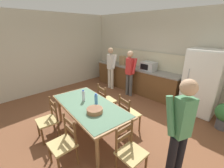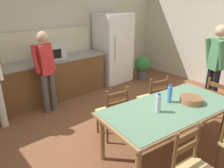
% 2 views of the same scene
% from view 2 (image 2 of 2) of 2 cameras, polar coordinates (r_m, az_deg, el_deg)
% --- Properties ---
extents(ground_plane, '(8.32, 8.32, 0.00)m').
position_cam_2_polar(ground_plane, '(3.86, 5.32, -12.84)').
color(ground_plane, brown).
extents(wall_back, '(6.52, 0.12, 2.90)m').
position_cam_2_polar(wall_back, '(5.42, -15.22, 13.11)').
color(wall_back, beige).
rests_on(wall_back, ground).
extents(kitchen_counter, '(3.59, 0.66, 0.93)m').
position_cam_2_polar(kitchen_counter, '(4.95, -20.79, -0.13)').
color(kitchen_counter, brown).
rests_on(kitchen_counter, ground).
extents(counter_splashback, '(3.55, 0.03, 0.60)m').
position_cam_2_polar(counter_splashback, '(5.03, -23.19, 8.95)').
color(counter_splashback, beige).
rests_on(counter_splashback, kitchen_counter).
extents(refrigerator, '(0.88, 0.73, 1.82)m').
position_cam_2_polar(refrigerator, '(5.93, 0.41, 9.21)').
color(refrigerator, white).
rests_on(refrigerator, ground).
extents(microwave, '(0.50, 0.39, 0.30)m').
position_cam_2_polar(microwave, '(4.97, -15.23, 8.01)').
color(microwave, '#B2B7BC').
rests_on(microwave, kitchen_counter).
extents(dining_table, '(2.10, 1.19, 0.75)m').
position_cam_2_polar(dining_table, '(3.22, 14.88, -6.91)').
color(dining_table, olive).
rests_on(dining_table, ground).
extents(bottle_near_centre, '(0.07, 0.07, 0.27)m').
position_cam_2_polar(bottle_near_centre, '(2.96, 12.01, -4.92)').
color(bottle_near_centre, silver).
rests_on(bottle_near_centre, dining_table).
extents(bottle_off_centre, '(0.07, 0.07, 0.27)m').
position_cam_2_polar(bottle_off_centre, '(3.28, 14.82, -2.56)').
color(bottle_off_centre, '#4C8ED6').
rests_on(bottle_off_centre, dining_table).
extents(serving_bowl, '(0.32, 0.32, 0.09)m').
position_cam_2_polar(serving_bowl, '(3.38, 19.96, -3.77)').
color(serving_bowl, '#9E6642').
rests_on(serving_bowl, dining_table).
extents(chair_side_far_left, '(0.49, 0.47, 0.91)m').
position_cam_2_polar(chair_side_far_left, '(3.57, 0.24, -7.47)').
color(chair_side_far_left, brown).
rests_on(chair_side_far_left, ground).
extents(chair_side_far_right, '(0.50, 0.48, 0.91)m').
position_cam_2_polar(chair_side_far_right, '(4.09, 10.73, -3.94)').
color(chair_side_far_right, brown).
rests_on(chair_side_far_right, ground).
extents(chair_head_end, '(0.42, 0.44, 0.91)m').
position_cam_2_polar(chair_head_end, '(4.30, 26.22, -4.59)').
color(chair_head_end, brown).
rests_on(chair_head_end, ground).
extents(person_at_counter, '(0.41, 0.28, 1.62)m').
position_cam_2_polar(person_at_counter, '(4.39, -16.83, 3.86)').
color(person_at_counter, '#4C4C4C').
rests_on(person_at_counter, ground).
extents(person_by_table, '(0.39, 0.49, 1.72)m').
position_cam_2_polar(person_by_table, '(4.77, 25.34, 4.77)').
color(person_by_table, black).
rests_on(person_by_table, ground).
extents(potted_plant, '(0.44, 0.44, 0.67)m').
position_cam_2_polar(potted_plant, '(6.26, 7.99, 4.70)').
color(potted_plant, '#4C4C51').
rests_on(potted_plant, ground).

